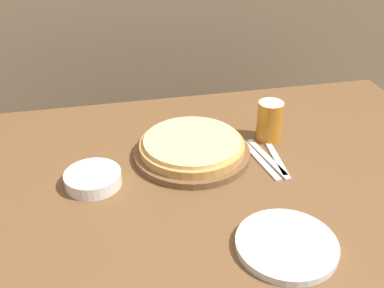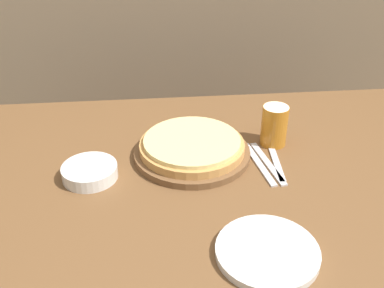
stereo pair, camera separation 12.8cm
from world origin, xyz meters
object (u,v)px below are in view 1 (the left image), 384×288
Objects in this scene: pizza_on_board at (192,148)px; spoon at (276,157)px; beer_glass at (270,119)px; dinner_plate at (286,245)px; dinner_knife at (268,158)px; side_bowl at (93,179)px; fork at (259,159)px.

pizza_on_board is 0.24m from spoon.
beer_glass is 0.47m from dinner_plate.
dinner_plate is at bearing -105.67° from beer_glass.
pizza_on_board reaches higher than dinner_knife.
side_bowl reaches higher than spoon.
beer_glass is 0.83× the size of side_bowl.
dinner_knife is 0.02m from spoon.
spoon is at bearing 0.00° from fork.
pizza_on_board is 2.71× the size of beer_glass.
beer_glass is 0.13m from dinner_knife.
pizza_on_board reaches higher than side_bowl.
pizza_on_board reaches higher than fork.
dinner_plate reaches higher than fork.
dinner_plate is 0.52m from side_bowl.
side_bowl is 0.68× the size of dinner_knife.
dinner_knife is (0.49, 0.02, -0.02)m from side_bowl.
fork is 0.05m from spoon.
dinner_plate is at bearing -38.93° from side_bowl.
fork is 1.17× the size of spoon.
side_bowl is (-0.28, -0.08, -0.01)m from pizza_on_board.
spoon is at bearing -15.03° from pizza_on_board.
side_bowl reaches higher than dinner_knife.
dinner_knife is at bearing -110.76° from beer_glass.
pizza_on_board is 1.53× the size of fork.
beer_glass is at bearing 13.36° from side_bowl.
fork is 0.03m from dinner_knife.
dinner_knife is 1.17× the size of spoon.
side_bowl is 0.79× the size of spoon.
dinner_plate is (-0.13, -0.45, -0.06)m from beer_glass.
pizza_on_board reaches higher than spoon.
side_bowl reaches higher than fork.
spoon is (0.02, 0.00, 0.00)m from dinner_knife.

